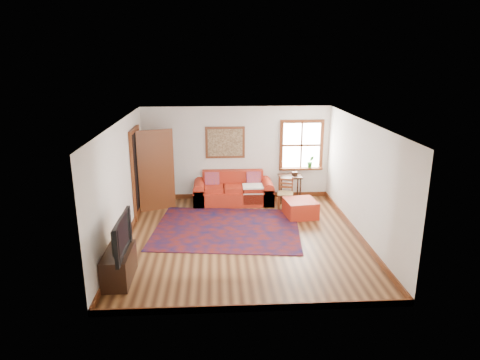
{
  "coord_description": "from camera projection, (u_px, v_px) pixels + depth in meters",
  "views": [
    {
      "loc": [
        -0.55,
        -8.44,
        3.78
      ],
      "look_at": [
        -0.03,
        0.6,
        1.13
      ],
      "focal_mm": 32.0,
      "sensor_mm": 36.0,
      "label": 1
    }
  ],
  "objects": [
    {
      "name": "room_envelope",
      "position": [
        243.0,
        163.0,
        8.73
      ],
      "size": [
        5.04,
        5.54,
        2.52
      ],
      "color": "silver",
      "rests_on": "ground"
    },
    {
      "name": "persian_rug",
      "position": [
        227.0,
        228.0,
        9.66
      ],
      "size": [
        3.5,
        2.93,
        0.02
      ],
      "primitive_type": "cube",
      "rotation": [
        0.0,
        0.0,
        -0.11
      ],
      "color": "#5D130D",
      "rests_on": "ground"
    },
    {
      "name": "media_cabinet",
      "position": [
        119.0,
        266.0,
        7.41
      ],
      "size": [
        0.44,
        0.99,
        0.54
      ],
      "primitive_type": "cube",
      "color": "black",
      "rests_on": "ground"
    },
    {
      "name": "television",
      "position": [
        116.0,
        236.0,
        7.15
      ],
      "size": [
        0.15,
        1.15,
        0.66
      ],
      "primitive_type": "imported",
      "rotation": [
        0.0,
        0.0,
        1.57
      ],
      "color": "black",
      "rests_on": "media_cabinet"
    },
    {
      "name": "ladder_back_chair",
      "position": [
        286.0,
        192.0,
        10.88
      ],
      "size": [
        0.45,
        0.44,
        0.82
      ],
      "color": "tan",
      "rests_on": "ground"
    },
    {
      "name": "red_leather_sofa",
      "position": [
        233.0,
        193.0,
        11.34
      ],
      "size": [
        2.09,
        0.86,
        0.82
      ],
      "color": "#B02A16",
      "rests_on": "ground"
    },
    {
      "name": "candle_hurricane",
      "position": [
        125.0,
        237.0,
        7.71
      ],
      "size": [
        0.12,
        0.12,
        0.18
      ],
      "color": "silver",
      "rests_on": "media_cabinet"
    },
    {
      "name": "window",
      "position": [
        302.0,
        150.0,
        11.5
      ],
      "size": [
        1.18,
        0.2,
        1.38
      ],
      "color": "white",
      "rests_on": "ground"
    },
    {
      "name": "framed_artwork",
      "position": [
        225.0,
        143.0,
        11.33
      ],
      "size": [
        1.05,
        0.07,
        0.85
      ],
      "color": "#652F15",
      "rests_on": "ground"
    },
    {
      "name": "doorway",
      "position": [
        149.0,
        170.0,
        10.47
      ],
      "size": [
        0.89,
        1.08,
        2.14
      ],
      "color": "black",
      "rests_on": "ground"
    },
    {
      "name": "red_ottoman",
      "position": [
        300.0,
        208.0,
        10.37
      ],
      "size": [
        0.81,
        0.81,
        0.41
      ],
      "primitive_type": "cube",
      "rotation": [
        0.0,
        0.0,
        0.13
      ],
      "color": "#B02A16",
      "rests_on": "ground"
    },
    {
      "name": "side_table",
      "position": [
        290.0,
        180.0,
        11.3
      ],
      "size": [
        0.6,
        0.45,
        0.72
      ],
      "color": "black",
      "rests_on": "ground"
    },
    {
      "name": "ground",
      "position": [
        243.0,
        238.0,
        9.18
      ],
      "size": [
        5.5,
        5.5,
        0.0
      ],
      "primitive_type": "plane",
      "color": "#442512",
      "rests_on": "ground"
    }
  ]
}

